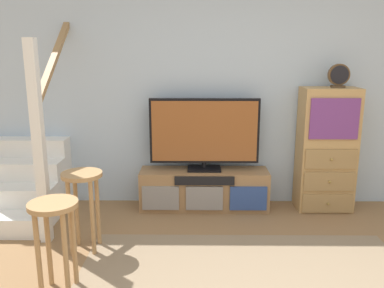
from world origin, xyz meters
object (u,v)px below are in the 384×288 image
(media_console, at_px, (204,189))
(television, at_px, (204,133))
(side_cabinet, at_px, (326,150))
(bar_stool_far, at_px, (83,193))
(desk_clock, at_px, (339,76))
(bar_stool_near, at_px, (55,226))

(media_console, relative_size, television, 1.19)
(side_cabinet, distance_m, bar_stool_far, 2.55)
(desk_clock, height_order, bar_stool_near, desk_clock)
(bar_stool_near, bearing_deg, media_console, 56.03)
(television, distance_m, bar_stool_near, 1.96)
(media_console, relative_size, desk_clock, 5.73)
(media_console, height_order, bar_stool_near, bar_stool_near)
(television, bearing_deg, media_console, -90.00)
(desk_clock, xyz_separation_m, bar_stool_near, (-2.44, -1.58, -0.93))
(media_console, relative_size, bar_stool_near, 2.02)
(television, height_order, bar_stool_far, television)
(desk_clock, bearing_deg, television, 178.80)
(television, bearing_deg, bar_stool_near, -123.57)
(desk_clock, relative_size, bar_stool_near, 0.35)
(television, xyz_separation_m, desk_clock, (1.37, -0.03, 0.60))
(bar_stool_far, bearing_deg, desk_clock, 21.65)
(television, relative_size, bar_stool_far, 1.66)
(television, xyz_separation_m, side_cabinet, (1.30, -0.01, -0.18))
(media_console, height_order, side_cabinet, side_cabinet)
(desk_clock, bearing_deg, side_cabinet, 166.47)
(media_console, distance_m, bar_stool_far, 1.45)
(side_cabinet, height_order, bar_stool_far, side_cabinet)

